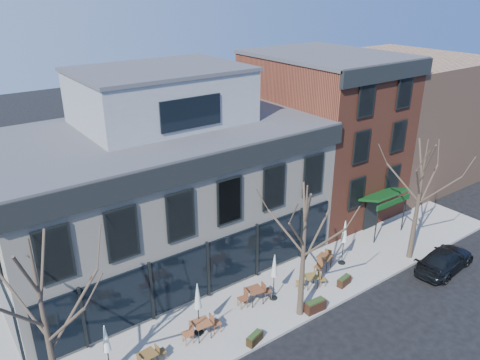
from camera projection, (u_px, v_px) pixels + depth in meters
ground at (208, 299)px, 24.87m from camera, size 120.00×120.00×0.00m
sidewalk_front at (281, 295)px, 25.00m from camera, size 33.50×4.70×0.15m
corner_building at (160, 186)px, 26.85m from camera, size 18.39×10.39×11.10m
red_brick_building at (322, 132)px, 33.43m from camera, size 8.20×11.78×11.18m
bg_building at (397, 116)px, 39.85m from camera, size 12.00×12.00×10.00m
tree_corner at (48, 334)px, 16.24m from camera, size 3.93×3.98×7.92m
tree_mid at (304, 251)px, 22.12m from camera, size 3.50×3.55×7.04m
tree_right at (419, 199)px, 26.90m from camera, size 3.72×3.77×7.48m
parked_sedan at (445, 260)px, 27.15m from camera, size 4.71×2.29×1.32m
cafe_set_1 at (149, 358)px, 20.11m from camera, size 1.69×0.73×0.87m
cafe_set_2 at (202, 328)px, 21.77m from camera, size 1.98×0.85×1.03m
cafe_set_3 at (255, 294)px, 24.12m from camera, size 1.98×0.88×1.02m
cafe_set_4 at (311, 280)px, 25.38m from camera, size 1.71×1.05×0.89m
cafe_set_5 at (324, 261)px, 27.05m from camera, size 1.94×1.06×1.00m
umbrella_0 at (106, 341)px, 19.04m from camera, size 0.43×0.43×2.67m
umbrella_1 at (198, 299)px, 21.45m from camera, size 0.45×0.45×2.80m
umbrella_2 at (274, 268)px, 23.92m from camera, size 0.43×0.43×2.68m
umbrella_4 at (344, 234)px, 26.98m from camera, size 0.45×0.45×2.82m
planter_1 at (255, 338)px, 21.53m from camera, size 0.95×0.60×0.50m
planter_2 at (315, 306)px, 23.60m from camera, size 1.15×0.53×0.63m
planter_3 at (344, 281)px, 25.67m from camera, size 0.96×0.52×0.51m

